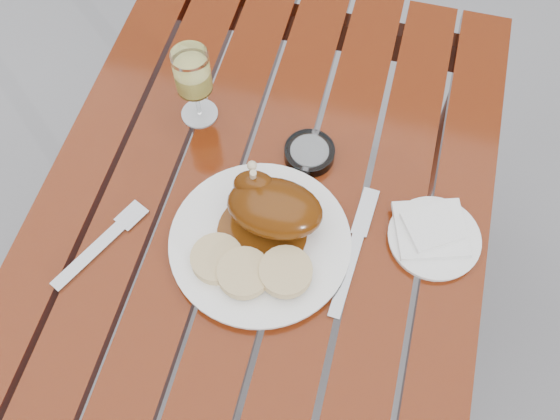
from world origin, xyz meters
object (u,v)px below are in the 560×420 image
object	(u,v)px
table	(263,294)
wine_glass	(195,86)
ashtray	(309,153)
side_plate	(434,238)
dinner_plate	(260,243)

from	to	relation	value
table	wine_glass	bearing A→B (deg)	131.71
ashtray	side_plate	bearing A→B (deg)	-24.98
wine_glass	table	bearing A→B (deg)	-48.29
ashtray	table	bearing A→B (deg)	-111.34
table	ashtray	xyz separation A→B (m)	(0.06, 0.15, 0.39)
table	ashtray	distance (m)	0.42
dinner_plate	wine_glass	world-z (taller)	wine_glass
side_plate	wine_glass	bearing A→B (deg)	161.58
table	side_plate	distance (m)	0.49
dinner_plate	ashtray	size ratio (longest dim) A/B	3.31
table	ashtray	size ratio (longest dim) A/B	12.73
table	dinner_plate	xyz separation A→B (m)	(0.02, -0.05, 0.39)
wine_glass	ashtray	xyz separation A→B (m)	(0.23, -0.04, -0.07)
table	wine_glass	world-z (taller)	wine_glass
table	dinner_plate	distance (m)	0.39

